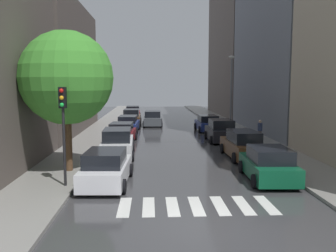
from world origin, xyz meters
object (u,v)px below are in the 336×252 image
Objects in this scene: parked_car_left_third at (122,133)px; pedestrian_foreground at (260,130)px; parked_car_right_fourth at (208,124)px; street_tree_left at (66,78)px; parked_car_right_third at (221,131)px; traffic_light_left_corner at (63,114)px; parked_car_left_nearest at (106,169)px; car_midroad at (153,119)px; parked_car_left_fifth at (132,117)px; parked_car_right_second at (243,145)px; parked_car_left_second at (117,144)px; parked_car_left_sixth at (133,113)px; parked_car_right_nearest at (269,165)px; lamp_post_right at (231,89)px; parked_car_left_fourth at (128,124)px.

parked_car_left_third is 2.54× the size of pedestrian_foreground.
parked_car_right_fourth is 0.59× the size of street_tree_left.
parked_car_right_third is 15.91m from traffic_light_left_corner.
parked_car_right_third is at bearing -29.50° from parked_car_left_nearest.
parked_car_left_fifth is at bearing 67.92° from car_midroad.
pedestrian_foreground is (10.52, -12.73, 0.19)m from parked_car_left_fifth.
parked_car_left_third is at bearing 3.53° from parked_car_left_nearest.
parked_car_right_second is at bearing -124.75° from parked_car_left_third.
pedestrian_foreground is at bearing -67.19° from parked_car_left_second.
parked_car_left_sixth is 7.86m from car_midroad.
parked_car_right_nearest is (7.62, 0.39, -0.00)m from parked_car_left_nearest.
car_midroad reaches higher than parked_car_left_third.
parked_car_right_fourth is at bearing -34.17° from parked_car_left_second.
lamp_post_right is at bearing -61.37° from parked_car_left_third.
street_tree_left is at bearing 98.91° from traffic_light_left_corner.
traffic_light_left_corner is (-9.24, -18.94, 2.56)m from parked_car_right_fourth.
pedestrian_foreground is at bearing -40.35° from parked_car_left_nearest.
street_tree_left reaches higher than parked_car_left_fourth.
parked_car_left_second is 1.08× the size of parked_car_right_third.
parked_car_left_sixth is 21.98m from pedestrian_foreground.
lamp_post_right is at bearing -10.17° from parked_car_right_second.
parked_car_left_fifth is 16.52m from pedestrian_foreground.
parked_car_left_nearest is 1.03× the size of parked_car_right_third.
parked_car_left_fifth is 6.47m from parked_car_left_sixth.
parked_car_left_sixth is (-0.21, 30.44, 0.03)m from parked_car_left_nearest.
car_midroad is at bearing -112.83° from parked_car_left_fifth.
street_tree_left is (-1.98, -9.42, 4.13)m from parked_car_left_third.
parked_car_left_fifth is at bearing 1.93° from parked_car_left_fourth.
parked_car_left_fifth reaches higher than car_midroad.
street_tree_left is at bearing 135.22° from parked_car_right_third.
pedestrian_foreground is at bearing -153.26° from parked_car_left_sixth.
parked_car_right_third reaches higher than parked_car_right_nearest.
parked_car_left_nearest is 3.11m from traffic_light_left_corner.
parked_car_left_sixth is 14.35m from parked_car_right_fourth.
parked_car_right_second is (7.75, -18.35, -0.01)m from parked_car_left_fifth.
parked_car_right_nearest is (7.67, -6.04, -0.07)m from parked_car_left_second.
parked_car_right_fourth is (7.61, 0.23, -0.00)m from parked_car_left_fourth.
parked_car_right_second is 6.27m from pedestrian_foreground.
parked_car_left_second is 5.28m from parked_car_left_third.
parked_car_right_third is 14.41m from street_tree_left.
parked_car_left_fifth is 2.82× the size of pedestrian_foreground.
traffic_light_left_corner reaches higher than parked_car_left_fifth.
parked_car_left_nearest is 19.04m from lamp_post_right.
parked_car_left_fifth is (0.14, 12.27, 0.07)m from parked_car_left_third.
parked_car_left_third is at bearing 78.13° from street_tree_left.
parked_car_left_second is 13.96m from lamp_post_right.
street_tree_left is at bearing 151.26° from parked_car_left_second.
parked_car_left_third reaches higher than parked_car_right_fourth.
parked_car_left_second reaches higher than parked_car_left_sixth.
parked_car_left_nearest is 23.10m from car_midroad.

